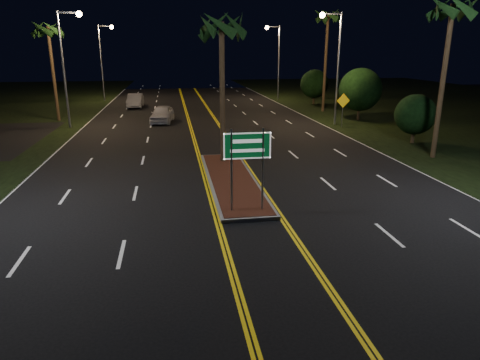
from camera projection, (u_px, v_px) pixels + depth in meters
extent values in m
plane|color=black|center=(262.00, 244.00, 14.09)|extent=(120.00, 120.00, 0.00)
cube|color=gray|center=(232.00, 180.00, 20.67)|extent=(2.25, 10.25, 0.15)
cube|color=#592819|center=(232.00, 179.00, 20.65)|extent=(2.00, 10.00, 0.02)
cylinder|color=gray|center=(232.00, 171.00, 16.13)|extent=(0.08, 0.08, 3.20)
cylinder|color=gray|center=(263.00, 170.00, 16.31)|extent=(0.08, 0.08, 3.20)
cube|color=#07471E|center=(247.00, 146.00, 15.94)|extent=(1.80, 0.04, 1.00)
cube|color=white|center=(247.00, 146.00, 15.92)|extent=(1.80, 0.01, 1.00)
cylinder|color=gray|center=(64.00, 71.00, 33.77)|extent=(0.18, 0.18, 9.00)
cube|color=gray|center=(68.00, 13.00, 32.62)|extent=(1.60, 0.12, 0.12)
sphere|color=#FFBE72|center=(79.00, 14.00, 32.77)|extent=(0.44, 0.44, 0.44)
cylinder|color=gray|center=(101.00, 64.00, 52.65)|extent=(0.18, 0.18, 9.00)
cube|color=gray|center=(105.00, 26.00, 51.50)|extent=(1.60, 0.12, 0.12)
sphere|color=#FFBE72|center=(112.00, 27.00, 51.65)|extent=(0.44, 0.44, 0.44)
cylinder|color=gray|center=(338.00, 70.00, 35.21)|extent=(0.18, 0.18, 9.00)
cube|color=gray|center=(332.00, 14.00, 33.82)|extent=(1.60, 0.12, 0.12)
sphere|color=#FFBE72|center=(322.00, 15.00, 33.73)|extent=(0.44, 0.44, 0.44)
cylinder|color=gray|center=(279.00, 63.00, 54.10)|extent=(0.18, 0.18, 9.00)
cube|color=gray|center=(273.00, 27.00, 52.71)|extent=(1.60, 0.12, 0.12)
sphere|color=#FFBE72|center=(267.00, 27.00, 52.62)|extent=(0.44, 0.44, 0.44)
cylinder|color=#382819|center=(222.00, 96.00, 22.91)|extent=(0.28, 0.28, 7.50)
cylinder|color=#382819|center=(53.00, 75.00, 37.42)|extent=(0.28, 0.28, 8.00)
cylinder|color=#382819|center=(442.00, 84.00, 24.18)|extent=(0.28, 0.28, 8.50)
cylinder|color=#382819|center=(325.00, 64.00, 42.97)|extent=(0.28, 0.28, 9.50)
cylinder|color=#382819|center=(413.00, 136.00, 29.22)|extent=(0.24, 0.24, 0.90)
sphere|color=black|center=(415.00, 114.00, 28.78)|extent=(2.70, 2.70, 2.70)
cylinder|color=#382819|center=(358.00, 113.00, 38.69)|extent=(0.24, 0.24, 1.26)
sphere|color=black|center=(360.00, 90.00, 38.07)|extent=(3.78, 3.78, 3.78)
cylinder|color=#382819|center=(314.00, 100.00, 50.02)|extent=(0.24, 0.24, 1.08)
sphere|color=black|center=(314.00, 84.00, 49.49)|extent=(3.24, 3.24, 3.24)
imported|color=silver|center=(162.00, 113.00, 37.38)|extent=(2.93, 5.43, 1.72)
imported|color=#B9BBC4|center=(135.00, 99.00, 47.33)|extent=(2.30, 5.16, 1.71)
cylinder|color=gray|center=(342.00, 113.00, 35.06)|extent=(0.07, 0.07, 2.37)
cube|color=#EEAB0C|center=(343.00, 101.00, 34.76)|extent=(1.14, 0.14, 1.14)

